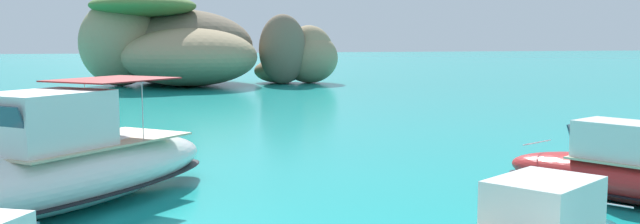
% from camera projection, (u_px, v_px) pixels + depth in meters
% --- Properties ---
extents(islet_large, '(21.10, 23.42, 8.89)m').
position_uv_depth(islet_large, '(170.00, 46.00, 68.18)').
color(islet_large, '#756651').
rests_on(islet_large, ground).
extents(islet_small, '(10.40, 8.70, 6.93)m').
position_uv_depth(islet_small, '(299.00, 56.00, 69.82)').
color(islet_small, '#756651').
rests_on(islet_small, ground).
extents(motorboat_white, '(9.86, 10.33, 3.44)m').
position_uv_depth(motorboat_white, '(62.00, 169.00, 18.66)').
color(motorboat_white, white).
rests_on(motorboat_white, ground).
extents(motorboat_red, '(5.54, 7.90, 2.27)m').
position_uv_depth(motorboat_red, '(628.00, 175.00, 19.52)').
color(motorboat_red, red).
rests_on(motorboat_red, ground).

